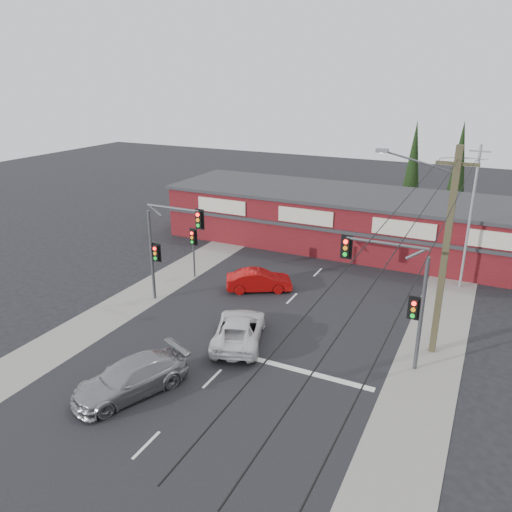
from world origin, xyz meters
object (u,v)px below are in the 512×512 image
at_px(utility_pole, 443,247).
at_px(shop_building, 335,217).
at_px(silver_suv, 131,378).
at_px(red_sedan, 259,281).
at_px(white_suv, 239,329).

bearing_deg(utility_pole, shop_building, 123.76).
relative_size(silver_suv, red_sedan, 1.24).
bearing_deg(red_sedan, white_suv, 167.16).
height_order(white_suv, utility_pole, utility_pole).
bearing_deg(red_sedan, utility_pole, -134.56).
distance_m(red_sedan, utility_pole, 12.04).
height_order(silver_suv, utility_pole, utility_pole).
height_order(red_sedan, shop_building, shop_building).
relative_size(red_sedan, utility_pole, 0.41).
bearing_deg(silver_suv, shop_building, 109.19).
relative_size(white_suv, utility_pole, 0.50).
bearing_deg(red_sedan, shop_building, -36.38).
xyz_separation_m(silver_suv, shop_building, (1.57, 23.20, 1.40)).
height_order(white_suv, shop_building, shop_building).
xyz_separation_m(silver_suv, utility_pole, (10.93, 9.20, 4.66)).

